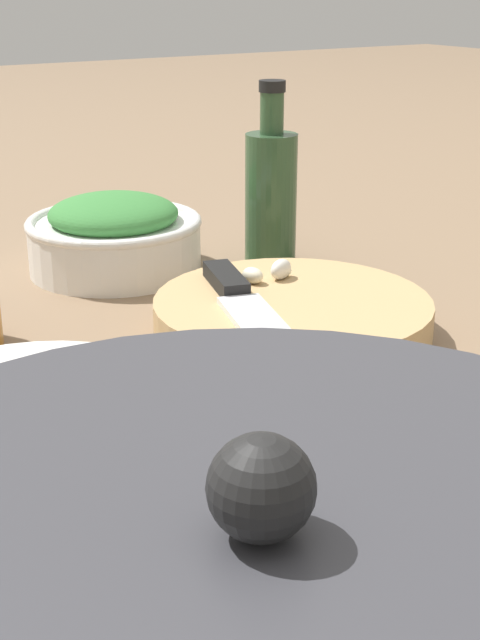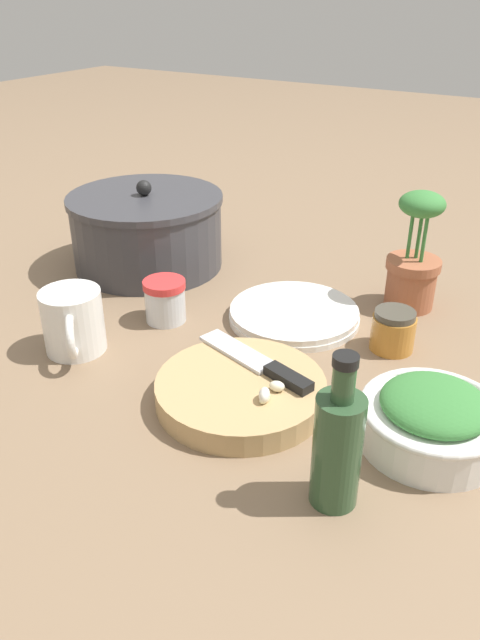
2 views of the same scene
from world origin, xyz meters
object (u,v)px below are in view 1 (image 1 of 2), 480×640
(garlic_cloves, at_px, (271,272))
(plate_stack, at_px, (29,418))
(herb_bowl, at_px, (114,235))
(oil_bottle, at_px, (271,193))
(chef_knife, at_px, (243,302))
(cutting_board, at_px, (292,318))
(spice_jar, at_px, (340,454))

(garlic_cloves, relative_size, plate_stack, 0.23)
(garlic_cloves, distance_m, plate_stack, 0.27)
(plate_stack, bearing_deg, herb_bowl, -34.25)
(herb_bowl, xyz_separation_m, oil_bottle, (-0.06, -0.14, 0.04))
(chef_knife, height_order, plate_stack, chef_knife)
(chef_knife, relative_size, plate_stack, 0.93)
(cutting_board, xyz_separation_m, garlic_cloves, (0.05, -0.01, 0.02))
(chef_knife, relative_size, garlic_cloves, 3.96)
(plate_stack, distance_m, oil_bottle, 0.40)
(chef_knife, distance_m, garlic_cloves, 0.07)
(oil_bottle, bearing_deg, spice_jar, 150.51)
(chef_knife, distance_m, plate_stack, 0.20)
(spice_jar, bearing_deg, oil_bottle, -29.49)
(chef_knife, xyz_separation_m, plate_stack, (-0.05, 0.19, -0.03))
(cutting_board, height_order, plate_stack, cutting_board)
(chef_knife, height_order, herb_bowl, herb_bowl)
(garlic_cloves, bearing_deg, plate_stack, 110.25)
(garlic_cloves, xyz_separation_m, spice_jar, (-0.27, 0.14, -0.00))
(cutting_board, xyz_separation_m, plate_stack, (-0.04, 0.23, -0.01))
(cutting_board, relative_size, plate_stack, 1.05)
(plate_stack, height_order, oil_bottle, oil_bottle)
(spice_jar, bearing_deg, garlic_cloves, -27.28)
(chef_knife, relative_size, spice_jar, 2.81)
(chef_knife, xyz_separation_m, garlic_cloves, (0.04, -0.06, 0.00))
(herb_bowl, height_order, plate_stack, herb_bowl)
(garlic_cloves, xyz_separation_m, oil_bottle, (0.13, -0.08, 0.03))
(herb_bowl, distance_m, spice_jar, 0.46)
(cutting_board, relative_size, chef_knife, 1.14)
(chef_knife, distance_m, spice_jar, 0.24)
(cutting_board, height_order, herb_bowl, herb_bowl)
(cutting_board, distance_m, plate_stack, 0.24)
(plate_stack, bearing_deg, cutting_board, -79.65)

